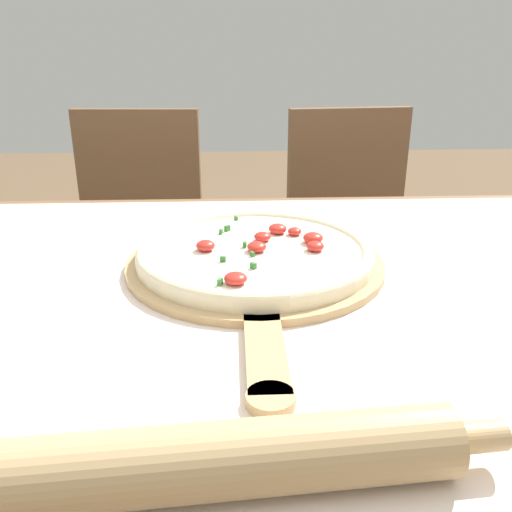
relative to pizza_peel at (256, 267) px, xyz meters
name	(u,v)px	position (x,y,z in m)	size (l,w,h in m)	color
dining_table	(289,344)	(0.05, -0.05, -0.11)	(1.48, 0.96, 0.75)	brown
towel_cloth	(291,285)	(0.05, -0.05, -0.01)	(1.40, 0.88, 0.00)	silver
pizza_peel	(256,267)	(0.00, 0.00, 0.00)	(0.40, 0.57, 0.01)	tan
pizza	(255,252)	(0.00, 0.02, 0.02)	(0.37, 0.37, 0.04)	beige
rolling_pin	(212,461)	(-0.05, -0.44, 0.02)	(0.48, 0.09, 0.06)	tan
chair_left	(138,238)	(-0.33, 0.82, -0.24)	(0.42, 0.42, 0.90)	brown
chair_right	(352,235)	(0.34, 0.82, -0.24)	(0.44, 0.44, 0.90)	brown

